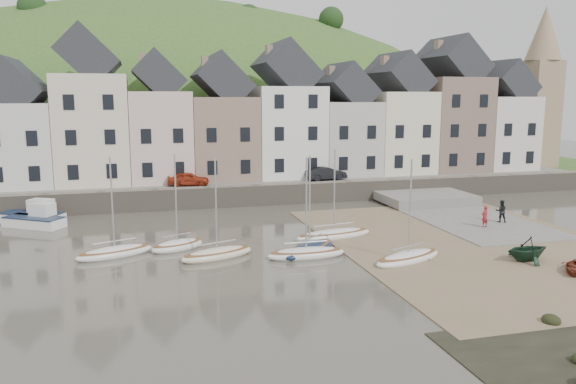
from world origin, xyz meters
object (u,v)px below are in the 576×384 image
object	(u,v)px
sailboat_0	(115,252)
car_left	(188,179)
car_right	(326,173)
rowboat_green	(527,249)
person_dark	(501,211)
person_red	(485,217)
rowboat_white	(408,255)

from	to	relation	value
sailboat_0	car_left	xyz separation A→B (m)	(5.96, 16.29, 1.97)
sailboat_0	car_right	xyz separation A→B (m)	(19.10, 16.29, 1.98)
rowboat_green	person_dark	distance (m)	10.28
sailboat_0	person_red	size ratio (longest dim) A/B	4.00
rowboat_green	car_left	xyz separation A→B (m)	(-17.54, 23.76, 1.44)
sailboat_0	person_red	distance (m)	26.03
sailboat_0	person_dark	distance (m)	28.25
rowboat_white	car_left	size ratio (longest dim) A/B	0.76
rowboat_green	person_dark	xyz separation A→B (m)	(4.70, 9.14, 0.18)
sailboat_0	car_right	bearing A→B (deg)	40.46
rowboat_green	car_right	world-z (taller)	car_right
rowboat_white	person_dark	distance (m)	13.40
person_red	sailboat_0	bearing A→B (deg)	-12.75
car_right	rowboat_green	bearing A→B (deg)	-174.80
sailboat_0	person_red	world-z (taller)	sailboat_0
sailboat_0	car_left	bearing A→B (deg)	69.89
car_left	car_right	distance (m)	13.14
car_left	car_right	size ratio (longest dim) A/B	0.94
car_left	car_right	world-z (taller)	car_right
rowboat_white	car_right	bearing A→B (deg)	150.96
rowboat_white	person_dark	world-z (taller)	person_dark
rowboat_white	rowboat_green	distance (m)	6.96
rowboat_white	person_red	distance (m)	10.96
person_dark	person_red	bearing A→B (deg)	51.56
rowboat_white	person_red	bearing A→B (deg)	99.99
person_dark	car_left	world-z (taller)	car_left
rowboat_green	car_right	bearing A→B (deg)	-174.37
car_right	sailboat_0	bearing A→B (deg)	125.17
rowboat_white	rowboat_green	world-z (taller)	rowboat_green
car_left	sailboat_0	bearing A→B (deg)	168.69
rowboat_white	sailboat_0	bearing A→B (deg)	-131.04
rowboat_white	car_right	xyz separation A→B (m)	(2.25, 21.73, 1.90)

